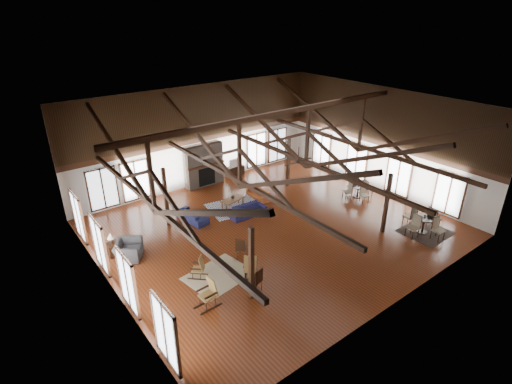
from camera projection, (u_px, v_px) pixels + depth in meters
floor at (274, 228)px, 19.85m from camera, size 16.00×16.00×0.00m
ceiling at (276, 108)px, 17.31m from camera, size 16.00×14.00×0.02m
wall_back at (199, 137)px, 23.62m from camera, size 16.00×0.02×6.00m
wall_front at (407, 234)px, 13.54m from camera, size 16.00×0.02×6.00m
wall_left at (102, 224)px, 14.18m from camera, size 0.02×14.00×6.00m
wall_right at (381, 140)px, 22.98m from camera, size 0.02×14.00×6.00m
roof_truss at (275, 151)px, 18.15m from camera, size 15.60×14.07×3.14m
post_grid at (274, 200)px, 19.21m from camera, size 8.16×7.16×3.05m
fireplace at (204, 165)px, 24.11m from camera, size 2.50×0.69×2.60m
ceiling_fan at (298, 161)px, 17.83m from camera, size 1.60×1.60×0.75m
sofa_navy_front at (248, 211)px, 20.90m from camera, size 2.00×0.89×0.57m
sofa_navy_left at (192, 215)px, 20.43m from camera, size 1.99×1.00×0.56m
sofa_orange at (259, 194)px, 22.87m from camera, size 1.73×0.77×0.49m
coffee_table at (233, 200)px, 21.73m from camera, size 1.41×0.95×0.50m
vase at (233, 196)px, 21.72m from camera, size 0.26×0.26×0.21m
armchair at (129, 250)px, 17.35m from camera, size 1.54×1.58×0.78m
side_table_lamp at (113, 247)px, 17.47m from camera, size 0.45×0.45×1.15m
rocking_chair_a at (199, 268)px, 16.05m from camera, size 0.83×0.82×0.99m
rocking_chair_b at (250, 268)px, 15.92m from camera, size 0.95×0.98×1.16m
rocking_chair_c at (210, 293)px, 14.51m from camera, size 0.96×0.56×1.20m
side_chair_a at (241, 247)px, 17.19m from camera, size 0.62×0.62×1.04m
side_chair_b at (257, 278)px, 15.21m from camera, size 0.54×0.54×1.03m
cafe_table_near at (424, 222)px, 19.25m from camera, size 2.17×2.17×1.12m
cafe_table_far at (358, 189)px, 22.86m from camera, size 1.85×1.85×0.95m
cup_near at (425, 216)px, 19.18m from camera, size 0.14×0.14×0.09m
cup_far at (359, 185)px, 22.85m from camera, size 0.15×0.15×0.09m
tv_console at (235, 171)px, 25.86m from camera, size 1.22×0.46×0.61m
television at (235, 162)px, 25.61m from camera, size 1.01×0.18×0.58m
rug_tan at (219, 275)px, 16.34m from camera, size 2.81×2.36×0.01m
rug_navy at (236, 207)px, 21.92m from camera, size 3.23×2.61×0.01m
rug_dark at (425, 232)px, 19.48m from camera, size 2.20×2.01×0.01m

